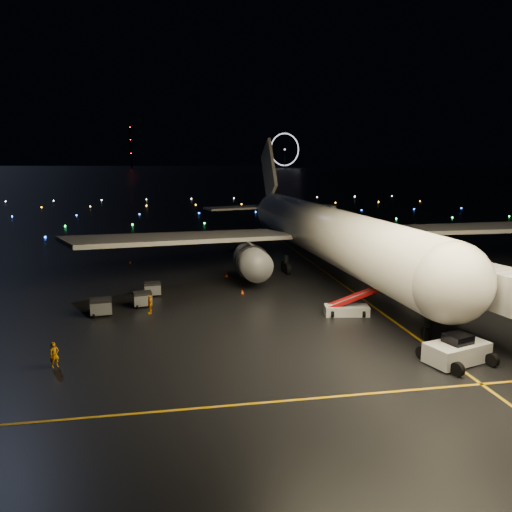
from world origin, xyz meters
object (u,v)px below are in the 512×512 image
(airliner, at_px, (316,202))
(belt_loader, at_px, (347,300))
(crew_c, at_px, (150,304))
(crew_a, at_px, (54,355))
(baggage_cart_1, at_px, (153,289))
(baggage_cart_0, at_px, (143,299))
(pushback_tug, at_px, (457,349))
(baggage_cart_2, at_px, (101,307))

(airliner, bearing_deg, belt_loader, -100.67)
(crew_c, bearing_deg, crew_a, -35.94)
(crew_a, height_order, crew_c, crew_c)
(crew_a, bearing_deg, baggage_cart_1, 35.88)
(belt_loader, height_order, crew_a, belt_loader)
(crew_a, xyz_separation_m, baggage_cart_0, (5.62, 14.46, -0.18))
(pushback_tug, height_order, baggage_cart_0, pushback_tug)
(airliner, relative_size, baggage_cart_2, 32.80)
(airliner, height_order, baggage_cart_1, airliner)
(belt_loader, height_order, baggage_cart_2, belt_loader)
(crew_a, xyz_separation_m, baggage_cart_1, (6.53, 18.55, -0.20))
(crew_a, bearing_deg, belt_loader, -16.96)
(crew_c, bearing_deg, airliner, 120.33)
(crew_a, relative_size, baggage_cart_1, 1.08)
(pushback_tug, relative_size, crew_c, 2.41)
(airliner, xyz_separation_m, crew_a, (-28.27, -28.83, -8.33))
(baggage_cart_0, bearing_deg, baggage_cart_2, -159.28)
(airliner, distance_m, belt_loader, 22.31)
(airliner, xyz_separation_m, pushback_tug, (1.12, -33.17, -8.16))
(pushback_tug, relative_size, belt_loader, 0.76)
(airliner, distance_m, pushback_tug, 34.18)
(pushback_tug, distance_m, baggage_cart_0, 30.30)
(baggage_cart_0, bearing_deg, belt_loader, -28.36)
(belt_loader, bearing_deg, baggage_cart_1, 161.15)
(pushback_tug, bearing_deg, crew_a, 154.58)
(belt_loader, distance_m, baggage_cart_0, 20.73)
(baggage_cart_2, bearing_deg, baggage_cart_1, 47.10)
(belt_loader, height_order, baggage_cart_1, belt_loader)
(belt_loader, xyz_separation_m, crew_c, (-18.91, 3.77, -0.53))
(baggage_cart_2, bearing_deg, airliner, 25.76)
(belt_loader, bearing_deg, baggage_cart_0, 172.33)
(baggage_cart_1, bearing_deg, baggage_cart_0, -105.74)
(airliner, bearing_deg, baggage_cart_1, -157.33)
(baggage_cart_0, height_order, baggage_cart_1, baggage_cart_0)
(airliner, bearing_deg, baggage_cart_0, -150.24)
(baggage_cart_0, bearing_deg, baggage_cart_1, 66.97)
(crew_a, bearing_deg, baggage_cart_2, 46.86)
(baggage_cart_0, relative_size, baggage_cart_2, 0.91)
(airliner, bearing_deg, crew_a, -137.08)
(crew_c, xyz_separation_m, baggage_cart_1, (0.09, 6.65, -0.22))
(pushback_tug, distance_m, baggage_cart_2, 32.13)
(airliner, distance_m, baggage_cart_2, 32.42)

